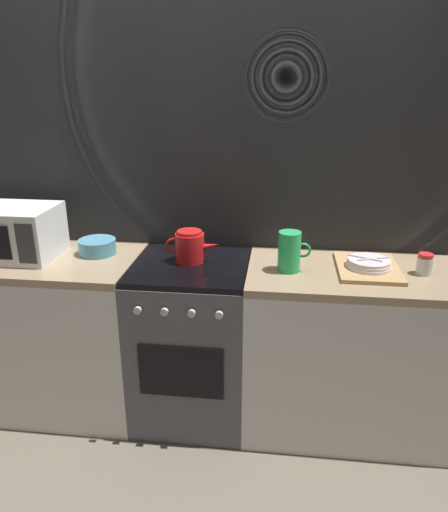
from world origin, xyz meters
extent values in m
plane|color=#6B6054|center=(0.00, 0.00, 0.00)|extent=(8.00, 8.00, 0.00)
cube|color=gray|center=(0.00, 0.33, 1.20)|extent=(3.60, 0.05, 2.40)
cube|color=#BCBCC1|center=(0.00, 0.30, 1.20)|extent=(3.58, 0.01, 2.39)
cube|color=silver|center=(-0.90, 0.00, 0.43)|extent=(1.20, 0.60, 0.86)
cube|color=#9E8466|center=(-0.90, 0.00, 0.88)|extent=(1.20, 0.60, 0.04)
cube|color=#4C4C51|center=(0.00, 0.00, 0.43)|extent=(0.60, 0.60, 0.87)
cube|color=black|center=(0.00, 0.00, 0.89)|extent=(0.59, 0.59, 0.03)
cube|color=black|center=(0.00, -0.30, 0.45)|extent=(0.42, 0.01, 0.28)
cylinder|color=#B7B7BC|center=(-0.19, -0.32, 0.78)|extent=(0.04, 0.02, 0.04)
cylinder|color=#B7B7BC|center=(-0.06, -0.32, 0.78)|extent=(0.04, 0.02, 0.04)
cylinder|color=#B7B7BC|center=(0.06, -0.32, 0.78)|extent=(0.04, 0.02, 0.04)
cylinder|color=#B7B7BC|center=(0.19, -0.32, 0.78)|extent=(0.04, 0.02, 0.04)
cube|color=silver|center=(0.90, 0.00, 0.43)|extent=(1.20, 0.60, 0.86)
cube|color=#9E8466|center=(0.90, 0.00, 0.88)|extent=(1.20, 0.60, 0.04)
cube|color=white|center=(-0.95, 0.00, 1.04)|extent=(0.46, 0.34, 0.27)
cube|color=#333338|center=(-0.78, -0.17, 1.04)|extent=(0.09, 0.01, 0.21)
cylinder|color=red|center=(-0.01, 0.04, 0.98)|extent=(0.15, 0.15, 0.15)
cylinder|color=red|center=(-0.01, 0.04, 1.06)|extent=(0.13, 0.13, 0.02)
cone|color=red|center=(0.10, 0.04, 0.99)|extent=(0.10, 0.04, 0.05)
torus|color=red|center=(-0.09, 0.04, 0.98)|extent=(0.08, 0.01, 0.08)
cylinder|color=teal|center=(-0.53, 0.09, 0.94)|extent=(0.20, 0.20, 0.08)
cylinder|color=green|center=(0.50, -0.03, 1.00)|extent=(0.11, 0.11, 0.20)
torus|color=green|center=(0.57, -0.03, 1.01)|extent=(0.08, 0.01, 0.08)
cube|color=tan|center=(0.89, 0.03, 0.91)|extent=(0.30, 0.40, 0.02)
cylinder|color=silver|center=(0.89, 0.01, 0.93)|extent=(0.22, 0.22, 0.01)
cylinder|color=silver|center=(0.89, 0.01, 0.94)|extent=(0.21, 0.21, 0.01)
cylinder|color=silver|center=(0.89, 0.01, 0.96)|extent=(0.21, 0.21, 0.01)
cylinder|color=silver|center=(0.91, 0.01, 0.97)|extent=(0.16, 0.07, 0.01)
cube|color=silver|center=(0.87, 0.02, 0.97)|extent=(0.16, 0.09, 0.00)
cylinder|color=silver|center=(1.15, 0.00, 0.94)|extent=(0.08, 0.08, 0.08)
cylinder|color=red|center=(1.15, 0.00, 0.99)|extent=(0.07, 0.07, 0.02)
camera|label=1|loc=(0.45, -2.28, 1.80)|focal=33.94mm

